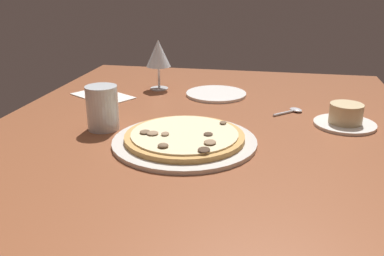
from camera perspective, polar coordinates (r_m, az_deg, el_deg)
name	(u,v)px	position (r cm, az deg, el deg)	size (l,w,h in cm)	color
dining_table	(199,144)	(102.28, 0.95, -2.21)	(150.00, 110.00, 4.00)	brown
pizza_main	(185,139)	(97.04, -1.01, -1.46)	(33.16, 33.16, 3.35)	silver
ramekin_on_saucer	(345,117)	(114.98, 19.93, 1.37)	(15.59, 15.59, 5.79)	silver
wine_glass_far	(158,55)	(141.55, -4.55, 9.79)	(8.08, 8.08, 16.54)	silver
water_glass	(103,110)	(107.34, -11.94, 2.42)	(7.87, 7.87, 11.03)	silver
side_plate	(216,94)	(136.22, 3.27, 4.59)	(19.20, 19.20, 0.90)	white
paper_menu	(103,96)	(137.80, -11.90, 4.24)	(11.42, 19.50, 0.30)	white
spoon	(293,111)	(122.59, 13.41, 2.29)	(8.51, 8.75, 1.00)	silver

